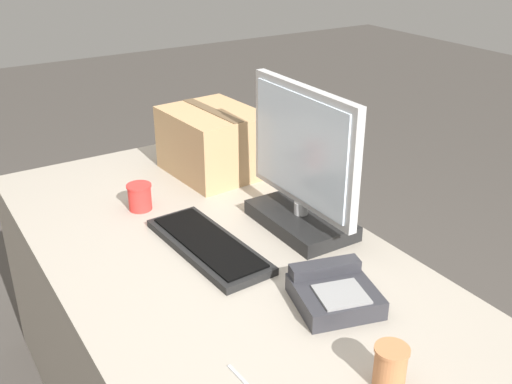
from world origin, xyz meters
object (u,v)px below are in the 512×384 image
desk_phone (334,293)px  paper_cup_left (140,197)px  cardboard_box (213,142)px  paper_cup_right (390,366)px  monitor (302,174)px  keyboard (208,245)px

desk_phone → paper_cup_left: paper_cup_left is taller
desk_phone → cardboard_box: (-0.89, 0.14, 0.09)m
desk_phone → paper_cup_right: paper_cup_right is taller
monitor → cardboard_box: 0.52m
desk_phone → paper_cup_right: (0.28, -0.08, 0.02)m
monitor → paper_cup_left: size_ratio=5.45×
paper_cup_right → monitor: bearing=159.2°
paper_cup_left → cardboard_box: 0.39m
cardboard_box → desk_phone: bearing=-9.1°
desk_phone → keyboard: bearing=-144.8°
cardboard_box → monitor: bearing=2.3°
paper_cup_right → cardboard_box: (-1.17, 0.23, 0.07)m
monitor → cardboard_box: bearing=-177.7°
desk_phone → paper_cup_left: (-0.74, -0.21, 0.01)m
monitor → paper_cup_left: (-0.37, -0.37, -0.13)m
paper_cup_right → cardboard_box: size_ratio=0.25×
desk_phone → paper_cup_right: size_ratio=2.52×
monitor → cardboard_box: monitor is taller
keyboard → paper_cup_left: bearing=-172.3°
paper_cup_left → paper_cup_right: paper_cup_right is taller
desk_phone → paper_cup_left: size_ratio=2.72×
cardboard_box → paper_cup_right: bearing=-10.9°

